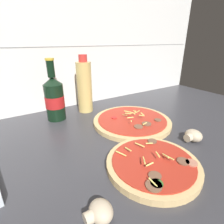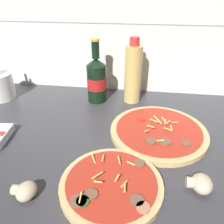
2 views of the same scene
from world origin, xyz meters
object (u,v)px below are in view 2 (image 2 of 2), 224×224
(pizza_far, at_px, (158,131))
(mushroom_left, at_px, (25,191))
(pizza_near, at_px, (111,185))
(beer_bottle, at_px, (97,79))
(oil_bottle, at_px, (133,74))
(utensil_crock, at_px, (0,86))
(mushroom_right, at_px, (200,183))

(pizza_far, bearing_deg, mushroom_left, -136.53)
(pizza_near, height_order, beer_bottle, beer_bottle)
(pizza_far, xyz_separation_m, beer_bottle, (-0.23, 0.20, 0.08))
(beer_bottle, xyz_separation_m, mushroom_left, (-0.06, -0.48, -0.07))
(beer_bottle, distance_m, mushroom_left, 0.49)
(oil_bottle, bearing_deg, utensil_crock, -174.36)
(utensil_crock, bearing_deg, beer_bottle, 5.12)
(pizza_far, relative_size, utensil_crock, 1.73)
(beer_bottle, distance_m, mushroom_right, 0.52)
(oil_bottle, xyz_separation_m, mushroom_left, (-0.20, -0.50, -0.10))
(pizza_near, xyz_separation_m, pizza_far, (0.11, 0.23, -0.00))
(pizza_far, xyz_separation_m, mushroom_right, (0.08, -0.21, 0.01))
(pizza_near, distance_m, pizza_far, 0.26)
(beer_bottle, relative_size, mushroom_left, 4.55)
(pizza_near, distance_m, mushroom_right, 0.20)
(mushroom_left, distance_m, utensil_crock, 0.55)
(oil_bottle, height_order, utensil_crock, oil_bottle)
(pizza_near, bearing_deg, beer_bottle, 105.59)
(pizza_near, height_order, mushroom_left, pizza_near)
(pizza_near, bearing_deg, mushroom_right, 6.84)
(pizza_far, relative_size, mushroom_left, 5.64)
(beer_bottle, height_order, mushroom_left, beer_bottle)
(beer_bottle, bearing_deg, pizza_near, -74.41)
(beer_bottle, bearing_deg, mushroom_right, -51.85)
(pizza_far, distance_m, beer_bottle, 0.32)
(pizza_near, xyz_separation_m, utensil_crock, (-0.51, 0.39, 0.04))
(beer_bottle, height_order, oil_bottle, oil_bottle)
(mushroom_right, bearing_deg, mushroom_left, -168.94)
(pizza_near, height_order, mushroom_right, same)
(utensil_crock, bearing_deg, oil_bottle, 5.64)
(mushroom_left, bearing_deg, utensil_crock, 126.55)
(beer_bottle, relative_size, utensil_crock, 1.40)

